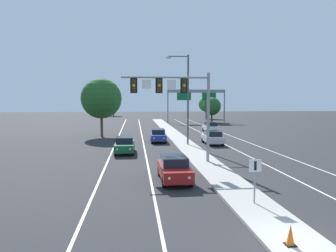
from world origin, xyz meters
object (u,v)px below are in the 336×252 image
(tree_far_left_c, at_px, (113,104))
(car_oncoming_blue, at_px, (158,135))
(car_oncoming_green, at_px, (125,145))
(tree_far_right_a, at_px, (212,106))
(median_sign_post, at_px, (255,174))
(tree_far_right_c, at_px, (206,104))
(car_receding_white, at_px, (210,127))
(tree_far_left_b, at_px, (101,98))
(car_receding_silver, at_px, (213,137))
(street_lamp_median, at_px, (186,94))
(tree_far_right_b, at_px, (212,107))
(highway_sign_gantry, at_px, (196,95))
(traffic_cone_median_nose, at_px, (290,235))
(overhead_signal_mast, at_px, (178,96))
(tree_far_left_a, at_px, (100,105))
(car_oncoming_red, at_px, (174,168))

(tree_far_left_c, bearing_deg, car_oncoming_blue, -81.60)
(car_oncoming_green, distance_m, tree_far_right_a, 42.56)
(median_sign_post, height_order, tree_far_right_c, tree_far_right_c)
(car_receding_white, height_order, tree_far_left_b, tree_far_left_b)
(car_receding_silver, height_order, tree_far_left_b, tree_far_left_b)
(street_lamp_median, height_order, tree_far_left_b, street_lamp_median)
(car_oncoming_blue, bearing_deg, car_oncoming_green, -115.45)
(tree_far_left_b, height_order, tree_far_left_c, tree_far_left_b)
(tree_far_left_c, relative_size, tree_far_right_b, 1.08)
(car_oncoming_blue, bearing_deg, highway_sign_gantry, 71.49)
(car_receding_silver, bearing_deg, tree_far_right_c, 78.29)
(tree_far_left_b, bearing_deg, traffic_cone_median_nose, -74.49)
(street_lamp_median, relative_size, tree_far_left_b, 1.22)
(overhead_signal_mast, xyz_separation_m, tree_far_right_a, (13.41, 44.25, -1.77))
(car_oncoming_green, xyz_separation_m, car_receding_white, (13.04, 19.33, 0.00))
(street_lamp_median, bearing_deg, highway_sign_gantry, 77.41)
(street_lamp_median, bearing_deg, car_oncoming_blue, 129.07)
(car_receding_white, xyz_separation_m, traffic_cone_median_nose, (-6.71, -40.49, -0.31))
(median_sign_post, relative_size, traffic_cone_median_nose, 2.97)
(tree_far_left_b, xyz_separation_m, tree_far_right_c, (24.09, 40.86, -1.36))
(street_lamp_median, bearing_deg, median_sign_post, -89.80)
(car_receding_silver, height_order, tree_far_right_b, tree_far_right_b)
(overhead_signal_mast, relative_size, tree_far_left_a, 1.32)
(overhead_signal_mast, height_order, tree_far_right_a, overhead_signal_mast)
(overhead_signal_mast, height_order, tree_far_left_a, overhead_signal_mast)
(median_sign_post, distance_m, street_lamp_median, 21.44)
(tree_far_right_c, bearing_deg, median_sign_post, -100.70)
(car_oncoming_green, xyz_separation_m, highway_sign_gantry, (14.89, 41.08, 5.34))
(tree_far_right_a, bearing_deg, tree_far_right_c, 81.46)
(car_oncoming_green, xyz_separation_m, car_receding_silver, (9.96, 5.20, 0.00))
(car_receding_silver, bearing_deg, tree_far_left_c, 103.09)
(tree_far_left_c, distance_m, tree_far_right_b, 39.49)
(street_lamp_median, height_order, traffic_cone_median_nose, street_lamp_median)
(overhead_signal_mast, bearing_deg, traffic_cone_median_nose, -83.03)
(car_oncoming_green, height_order, tree_far_left_c, tree_far_left_c)
(street_lamp_median, distance_m, tree_far_left_c, 69.46)
(car_oncoming_blue, distance_m, tree_far_right_c, 50.58)
(tree_far_left_a, height_order, tree_far_left_b, tree_far_left_b)
(tree_far_left_b, bearing_deg, car_oncoming_blue, -42.29)
(street_lamp_median, bearing_deg, car_receding_silver, 12.65)
(street_lamp_median, distance_m, tree_far_right_c, 53.06)
(tree_far_left_b, bearing_deg, tree_far_right_a, 47.76)
(street_lamp_median, bearing_deg, car_oncoming_red, -101.65)
(car_receding_white, bearing_deg, tree_far_left_a, 113.17)
(overhead_signal_mast, distance_m, tree_far_right_a, 46.27)
(tree_far_left_b, distance_m, tree_far_right_b, 34.94)
(overhead_signal_mast, xyz_separation_m, highway_sign_gantry, (10.45, 46.81, 0.67))
(street_lamp_median, relative_size, tree_far_right_a, 1.75)
(tree_far_right_b, bearing_deg, highway_sign_gantry, -170.77)
(car_receding_white, distance_m, traffic_cone_median_nose, 41.05)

